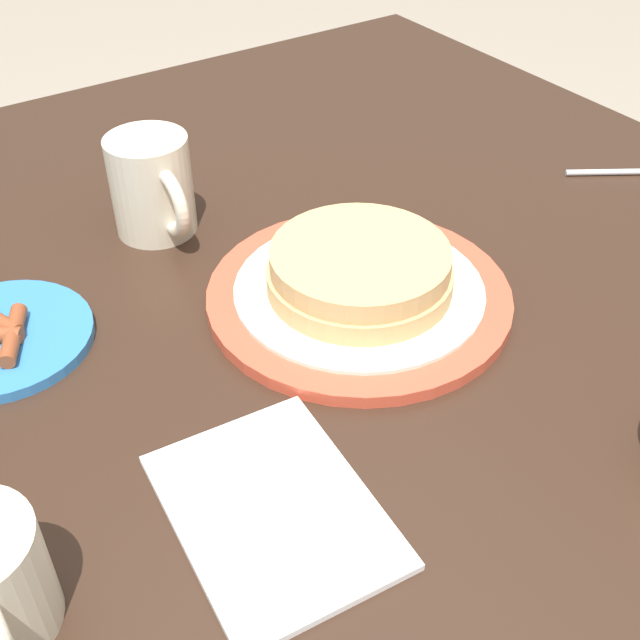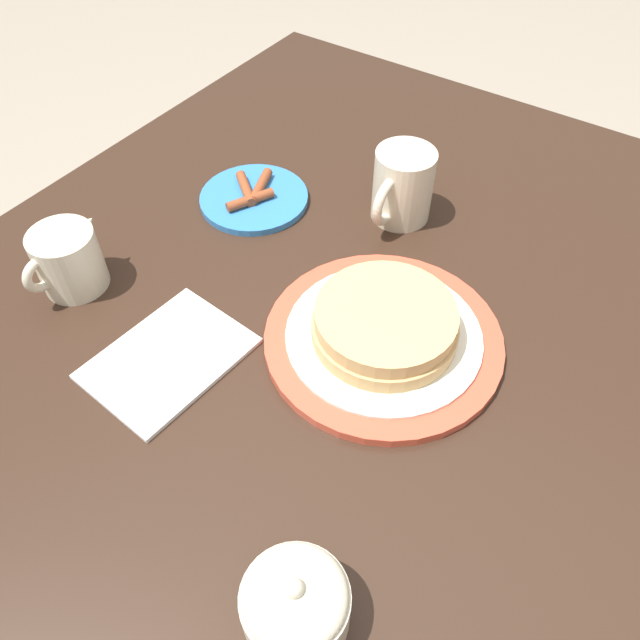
# 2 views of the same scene
# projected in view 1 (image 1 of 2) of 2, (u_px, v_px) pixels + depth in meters

# --- Properties ---
(dining_table) EXTENTS (1.21, 1.08, 0.75)m
(dining_table) POSITION_uv_depth(u_px,v_px,m) (337.00, 400.00, 0.79)
(dining_table) COLOR #332116
(dining_table) RESTS_ON ground_plane
(pancake_plate) EXTENTS (0.28, 0.28, 0.06)m
(pancake_plate) POSITION_uv_depth(u_px,v_px,m) (361.00, 283.00, 0.72)
(pancake_plate) COLOR #DB5138
(pancake_plate) RESTS_ON dining_table
(side_plate_bacon) EXTENTS (0.16, 0.16, 0.02)m
(side_plate_bacon) POSITION_uv_depth(u_px,v_px,m) (0.00, 337.00, 0.68)
(side_plate_bacon) COLOR #337AC6
(side_plate_bacon) RESTS_ON dining_table
(coffee_mug) EXTENTS (0.12, 0.08, 0.10)m
(coffee_mug) POSITION_uv_depth(u_px,v_px,m) (153.00, 186.00, 0.79)
(coffee_mug) COLOR beige
(coffee_mug) RESTS_ON dining_table
(napkin) EXTENTS (0.19, 0.14, 0.01)m
(napkin) POSITION_uv_depth(u_px,v_px,m) (273.00, 510.00, 0.55)
(napkin) COLOR white
(napkin) RESTS_ON dining_table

